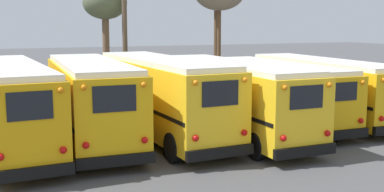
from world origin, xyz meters
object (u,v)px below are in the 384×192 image
(school_bus_3, at_px, (231,95))
(bare_tree_1, at_px, (105,6))
(school_bus_2, at_px, (161,94))
(school_bus_0, at_px, (12,103))
(school_bus_1, at_px, (90,98))
(school_bus_5, at_px, (322,86))
(utility_pole, at_px, (125,27))
(school_bus_4, at_px, (275,91))

(school_bus_3, distance_m, bare_tree_1, 12.72)
(school_bus_2, bearing_deg, school_bus_3, -14.92)
(school_bus_0, height_order, bare_tree_1, bare_tree_1)
(school_bus_1, bearing_deg, school_bus_5, 1.76)
(school_bus_0, distance_m, utility_pole, 11.91)
(school_bus_0, distance_m, school_bus_5, 14.88)
(school_bus_4, xyz_separation_m, utility_pole, (-4.83, 9.17, 2.98))
(school_bus_2, xyz_separation_m, school_bus_4, (5.95, 0.28, -0.23))
(school_bus_4, bearing_deg, school_bus_2, -177.31)
(school_bus_2, bearing_deg, utility_pole, 83.25)
(school_bus_1, relative_size, school_bus_5, 0.91)
(school_bus_2, relative_size, school_bus_3, 0.98)
(school_bus_3, bearing_deg, school_bus_0, 173.09)
(school_bus_3, relative_size, school_bus_4, 1.09)
(school_bus_2, xyz_separation_m, school_bus_5, (8.93, 0.54, -0.19))
(school_bus_3, bearing_deg, school_bus_4, 19.81)
(school_bus_1, height_order, bare_tree_1, bare_tree_1)
(school_bus_1, bearing_deg, school_bus_0, 177.88)
(school_bus_5, height_order, utility_pole, utility_pole)
(school_bus_3, bearing_deg, school_bus_2, 165.08)
(school_bus_0, height_order, school_bus_2, school_bus_2)
(school_bus_5, bearing_deg, bare_tree_1, 129.72)
(school_bus_2, bearing_deg, school_bus_0, 177.22)
(school_bus_5, bearing_deg, school_bus_1, -178.24)
(school_bus_3, xyz_separation_m, bare_tree_1, (-2.68, 11.72, 4.16))
(school_bus_1, xyz_separation_m, school_bus_3, (5.95, -0.97, -0.08))
(school_bus_0, xyz_separation_m, school_bus_3, (8.93, -1.08, -0.07))
(school_bus_2, distance_m, bare_tree_1, 11.66)
(school_bus_3, distance_m, school_bus_4, 3.17)
(school_bus_4, distance_m, school_bus_5, 2.99)
(utility_pole, bearing_deg, school_bus_1, -113.83)
(school_bus_4, relative_size, utility_pole, 1.12)
(school_bus_5, distance_m, bare_tree_1, 14.15)
(school_bus_0, distance_m, school_bus_1, 2.98)
(school_bus_1, height_order, school_bus_4, school_bus_1)
(school_bus_4, distance_m, bare_tree_1, 12.79)
(school_bus_0, distance_m, school_bus_2, 5.96)
(bare_tree_1, bearing_deg, school_bus_5, -50.28)
(school_bus_1, distance_m, utility_pole, 10.51)
(school_bus_0, height_order, school_bus_3, school_bus_0)
(school_bus_0, bearing_deg, school_bus_1, -2.12)
(utility_pole, xyz_separation_m, bare_tree_1, (-0.82, 1.48, 1.30))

